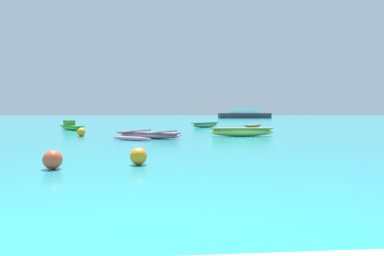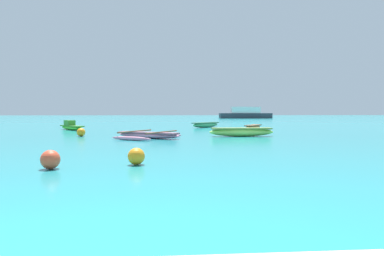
# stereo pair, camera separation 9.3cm
# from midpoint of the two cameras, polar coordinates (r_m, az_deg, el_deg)

# --- Properties ---
(moored_boat_0) EXTENTS (2.86, 2.82, 0.45)m
(moored_boat_0) POSITION_cam_midpoint_polar(r_m,az_deg,el_deg) (30.14, 2.15, 0.57)
(moored_boat_0) COLOR #4FB06F
(moored_boat_0) RESTS_ON ground_plane
(moored_boat_1) EXTENTS (3.64, 3.91, 0.39)m
(moored_boat_1) POSITION_cam_midpoint_polar(r_m,az_deg,el_deg) (18.13, -7.37, -1.16)
(moored_boat_1) COLOR pink
(moored_boat_1) RESTS_ON ground_plane
(moored_boat_2) EXTENTS (2.02, 2.62, 0.37)m
(moored_boat_2) POSITION_cam_midpoint_polar(r_m,az_deg,el_deg) (26.97, 10.01, 0.18)
(moored_boat_2) COLOR #BF7337
(moored_boat_2) RESTS_ON ground_plane
(moored_boat_3) EXTENTS (2.56, 3.00, 0.74)m
(moored_boat_3) POSITION_cam_midpoint_polar(r_m,az_deg,el_deg) (27.50, -19.58, 0.22)
(moored_boat_3) COLOR #59DD36
(moored_boat_3) RESTS_ON ground_plane
(moored_boat_4) EXTENTS (3.68, 0.75, 0.49)m
(moored_boat_4) POSITION_cam_midpoint_polar(r_m,az_deg,el_deg) (19.58, 8.16, -0.60)
(moored_boat_4) COLOR #B1E75F
(moored_boat_4) RESTS_ON ground_plane
(mooring_buoy_0) EXTENTS (0.46, 0.46, 0.46)m
(mooring_buoy_0) POSITION_cam_midpoint_polar(r_m,az_deg,el_deg) (9.22, -9.21, -4.69)
(mooring_buoy_0) COLOR orange
(mooring_buoy_0) RESTS_ON ground_plane
(mooring_buoy_1) EXTENTS (0.47, 0.47, 0.47)m
(mooring_buoy_1) POSITION_cam_midpoint_polar(r_m,az_deg,el_deg) (9.12, -22.49, -4.89)
(mooring_buoy_1) COLOR #E54C2D
(mooring_buoy_1) RESTS_ON ground_plane
(mooring_buoy_2) EXTENTS (0.47, 0.47, 0.47)m
(mooring_buoy_2) POSITION_cam_midpoint_polar(r_m,az_deg,el_deg) (20.35, -18.11, -0.68)
(mooring_buoy_2) COLOR orange
(mooring_buoy_2) RESTS_ON ground_plane
(distant_ferry) EXTENTS (10.47, 2.30, 2.30)m
(distant_ferry) POSITION_cam_midpoint_polar(r_m,az_deg,el_deg) (69.83, 8.71, 2.38)
(distant_ferry) COLOR #2D333D
(distant_ferry) RESTS_ON ground_plane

